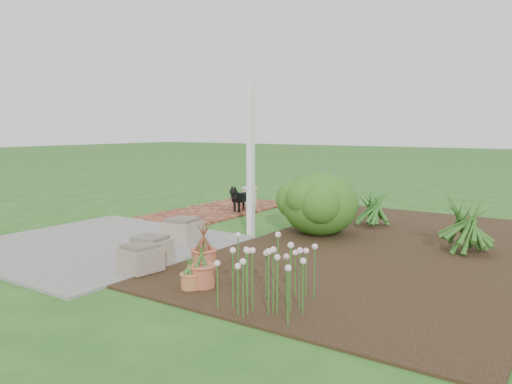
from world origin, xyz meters
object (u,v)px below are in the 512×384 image
Objects in this scene: cream_ceramic_urn at (250,197)px; evergreen_shrub at (320,202)px; black_dog at (240,197)px; stone_trough_near at (141,259)px.

evergreen_shrub reaches higher than cream_ceramic_urn.
evergreen_shrub reaches higher than black_dog.
stone_trough_near is 3.32m from evergreen_shrub.
black_dog is 0.48× the size of evergreen_shrub.
black_dog is 1.47× the size of cream_ceramic_urn.
cream_ceramic_urn is 0.33× the size of evergreen_shrub.
evergreen_shrub reaches higher than stone_trough_near.
stone_trough_near is at bearing -65.35° from black_dog.
stone_trough_near is at bearing -104.19° from evergreen_shrub.
evergreen_shrub is at bearing 75.81° from stone_trough_near.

